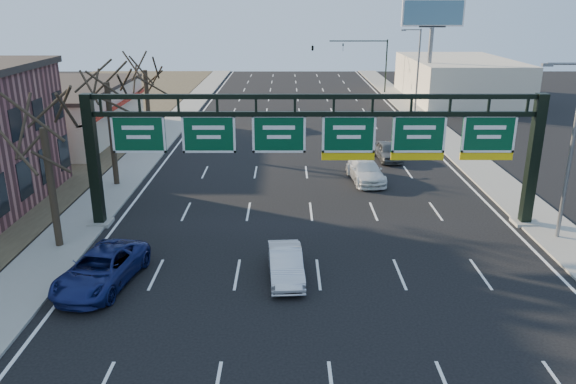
{
  "coord_description": "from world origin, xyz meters",
  "views": [
    {
      "loc": [
        -1.44,
        -20.75,
        11.64
      ],
      "look_at": [
        -1.37,
        4.12,
        3.2
      ],
      "focal_mm": 35.0,
      "sensor_mm": 36.0,
      "label": 1
    }
  ],
  "objects_px": {
    "sign_gantry": "(317,143)",
    "car_white_wagon": "(366,171)",
    "car_silver_sedan": "(286,264)",
    "car_blue_suv": "(101,269)"
  },
  "relations": [
    {
      "from": "sign_gantry",
      "to": "car_white_wagon",
      "type": "distance_m",
      "value": 9.63
    },
    {
      "from": "sign_gantry",
      "to": "car_silver_sedan",
      "type": "bearing_deg",
      "value": -104.39
    },
    {
      "from": "car_blue_suv",
      "to": "car_white_wagon",
      "type": "distance_m",
      "value": 20.03
    },
    {
      "from": "car_silver_sedan",
      "to": "car_white_wagon",
      "type": "relative_size",
      "value": 0.83
    },
    {
      "from": "sign_gantry",
      "to": "car_white_wagon",
      "type": "relative_size",
      "value": 4.95
    },
    {
      "from": "car_white_wagon",
      "to": "car_blue_suv",
      "type": "bearing_deg",
      "value": -137.66
    },
    {
      "from": "sign_gantry",
      "to": "car_white_wagon",
      "type": "height_order",
      "value": "sign_gantry"
    },
    {
      "from": "car_blue_suv",
      "to": "car_silver_sedan",
      "type": "distance_m",
      "value": 7.96
    },
    {
      "from": "sign_gantry",
      "to": "car_blue_suv",
      "type": "relative_size",
      "value": 4.53
    },
    {
      "from": "sign_gantry",
      "to": "car_silver_sedan",
      "type": "distance_m",
      "value": 7.67
    }
  ]
}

